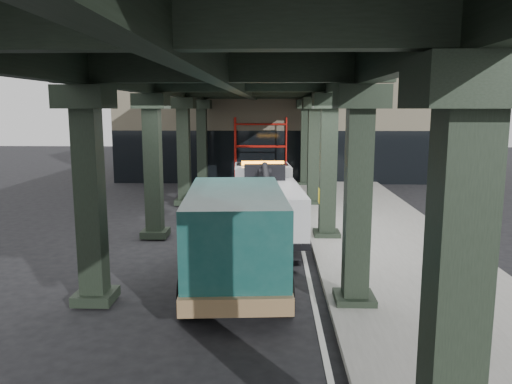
# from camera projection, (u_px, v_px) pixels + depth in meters

# --- Properties ---
(ground) EXTENTS (90.00, 90.00, 0.00)m
(ground) POSITION_uv_depth(u_px,v_px,m) (249.00, 255.00, 15.49)
(ground) COLOR black
(ground) RESTS_ON ground
(sidewalk) EXTENTS (5.00, 40.00, 0.15)m
(sidewalk) POSITION_uv_depth(u_px,v_px,m) (381.00, 238.00, 17.30)
(sidewalk) COLOR gray
(sidewalk) RESTS_ON ground
(lane_stripe) EXTENTS (0.12, 38.00, 0.01)m
(lane_stripe) POSITION_uv_depth(u_px,v_px,m) (300.00, 239.00, 17.40)
(lane_stripe) COLOR silver
(lane_stripe) RESTS_ON ground
(viaduct) EXTENTS (7.40, 32.00, 6.40)m
(viaduct) POSITION_uv_depth(u_px,v_px,m) (240.00, 79.00, 16.57)
(viaduct) COLOR black
(viaduct) RESTS_ON ground
(building) EXTENTS (22.00, 10.00, 8.00)m
(building) POSITION_uv_depth(u_px,v_px,m) (291.00, 116.00, 34.47)
(building) COLOR #C6B793
(building) RESTS_ON ground
(scaffolding) EXTENTS (3.08, 0.88, 4.00)m
(scaffolding) POSITION_uv_depth(u_px,v_px,m) (261.00, 149.00, 29.57)
(scaffolding) COLOR red
(scaffolding) RESTS_ON ground
(tow_truck) EXTENTS (2.76, 8.00, 2.58)m
(tow_truck) POSITION_uv_depth(u_px,v_px,m) (265.00, 199.00, 18.20)
(tow_truck) COLOR black
(tow_truck) RESTS_ON ground
(towed_van) EXTENTS (2.89, 6.39, 2.53)m
(towed_van) POSITION_uv_depth(u_px,v_px,m) (236.00, 234.00, 12.64)
(towed_van) COLOR #11403C
(towed_van) RESTS_ON ground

